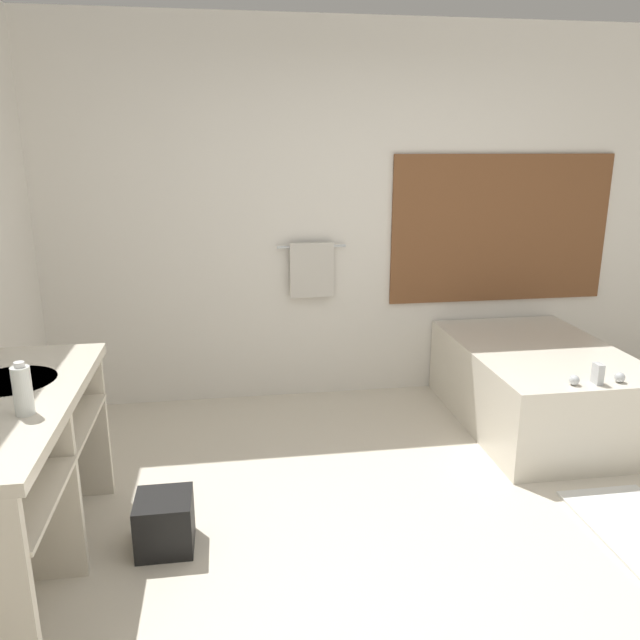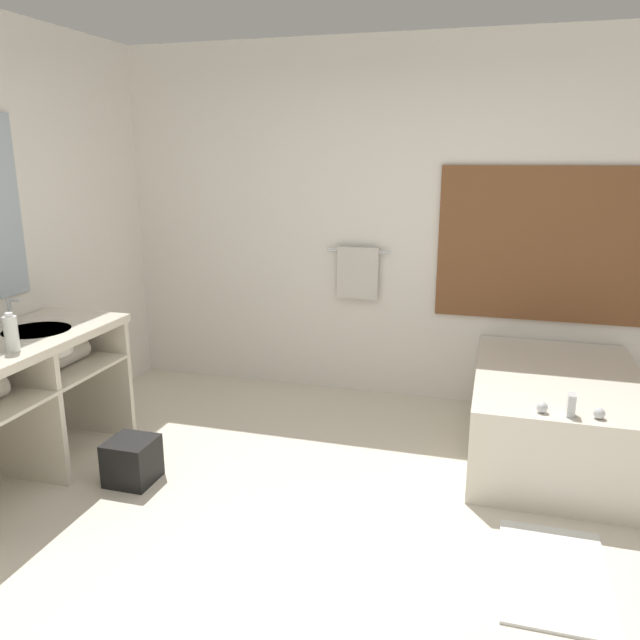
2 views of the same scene
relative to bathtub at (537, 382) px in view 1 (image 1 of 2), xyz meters
The scene contains 7 objects.
ground_plane 1.86m from the bathtub, 128.70° to the right, with size 16.00×16.00×0.00m, color beige.
wall_back_with_blinds 1.72m from the bathtub, 144.44° to the left, with size 7.40×0.13×2.70m.
vanity_counter 3.25m from the bathtub, 159.10° to the right, with size 0.64×1.42×0.86m.
bathtub is the anchor object (origin of this frame).
water_bottle_3 3.22m from the bathtub, 154.59° to the right, with size 0.07×0.07×0.21m.
waste_bin 2.62m from the bathtub, 156.69° to the right, with size 0.26×0.26×0.26m.
bath_mat 1.30m from the bathtub, 93.27° to the right, with size 0.48×0.77×0.02m.
Camera 1 is at (-0.91, -2.27, 1.86)m, focal length 35.00 mm.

